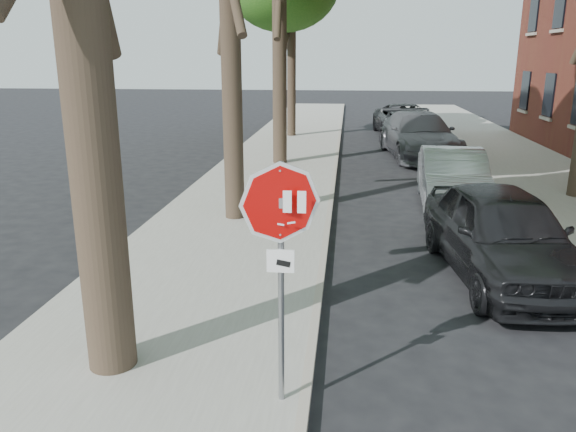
# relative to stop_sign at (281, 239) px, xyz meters

# --- Properties ---
(ground) EXTENTS (120.00, 120.00, 0.00)m
(ground) POSITION_rel_stop_sign_xyz_m (0.70, 0.03, -1.95)
(ground) COLOR black
(ground) RESTS_ON ground
(sidewalk_left) EXTENTS (4.00, 55.00, 0.12)m
(sidewalk_left) POSITION_rel_stop_sign_xyz_m (-1.80, 12.03, -1.89)
(sidewalk_left) COLOR gray
(sidewalk_left) RESTS_ON ground
(sidewalk_right) EXTENTS (4.00, 55.00, 0.12)m
(sidewalk_right) POSITION_rel_stop_sign_xyz_m (6.70, 12.03, -1.89)
(sidewalk_right) COLOR gray
(sidewalk_right) RESTS_ON ground
(curb_left) EXTENTS (0.12, 55.00, 0.13)m
(curb_left) POSITION_rel_stop_sign_xyz_m (0.25, 12.03, -1.88)
(curb_left) COLOR #9E9384
(curb_left) RESTS_ON ground
(curb_right) EXTENTS (0.12, 55.00, 0.13)m
(curb_right) POSITION_rel_stop_sign_xyz_m (4.65, 12.03, -1.88)
(curb_right) COLOR #9E9384
(curb_right) RESTS_ON ground
(stop_sign) EXTENTS (0.76, 0.34, 2.61)m
(stop_sign) POSITION_rel_stop_sign_xyz_m (0.00, 0.00, 0.00)
(stop_sign) COLOR gray
(stop_sign) RESTS_ON sidewalk_left
(car_a) EXTENTS (2.36, 4.78, 1.57)m
(car_a) POSITION_rel_stop_sign_xyz_m (3.30, 4.20, -1.16)
(car_a) COLOR black
(car_a) RESTS_ON ground
(car_b) EXTENTS (1.79, 4.45, 1.44)m
(car_b) POSITION_rel_stop_sign_xyz_m (3.30, 8.99, -1.23)
(car_b) COLOR #B0B4B9
(car_b) RESTS_ON ground
(car_c) EXTENTS (2.98, 5.97, 1.67)m
(car_c) POSITION_rel_stop_sign_xyz_m (3.30, 16.34, -1.12)
(car_c) COLOR #4E4E54
(car_c) RESTS_ON ground
(car_d) EXTENTS (2.83, 5.55, 1.50)m
(car_d) POSITION_rel_stop_sign_xyz_m (3.30, 22.21, -1.20)
(car_d) COLOR black
(car_d) RESTS_ON ground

